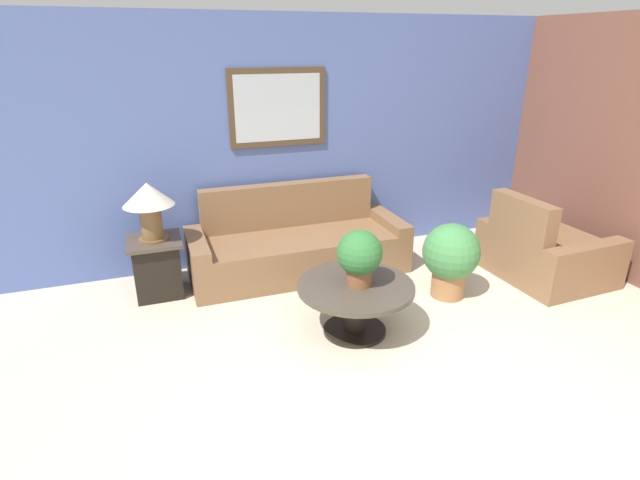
% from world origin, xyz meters
% --- Properties ---
extents(ground_plane, '(20.00, 20.00, 0.00)m').
position_xyz_m(ground_plane, '(0.00, 0.00, 0.00)').
color(ground_plane, beige).
extents(wall_back, '(7.99, 0.09, 2.60)m').
position_xyz_m(wall_back, '(-0.00, 3.03, 1.31)').
color(wall_back, '#5166A8').
rests_on(wall_back, ground_plane).
extents(wall_right, '(0.06, 5.00, 2.60)m').
position_xyz_m(wall_right, '(3.02, 1.50, 1.30)').
color(wall_right, brown).
rests_on(wall_right, ground_plane).
extents(couch_main, '(2.28, 0.86, 0.90)m').
position_xyz_m(couch_main, '(-0.13, 2.56, 0.28)').
color(couch_main, brown).
rests_on(couch_main, ground_plane).
extents(armchair, '(1.03, 1.16, 0.90)m').
position_xyz_m(armchair, '(2.26, 1.54, 0.27)').
color(armchair, brown).
rests_on(armchair, ground_plane).
extents(coffee_table, '(0.98, 0.98, 0.45)m').
position_xyz_m(coffee_table, '(-0.04, 1.20, 0.33)').
color(coffee_table, black).
rests_on(coffee_table, ground_plane).
extents(side_table, '(0.50, 0.50, 0.57)m').
position_xyz_m(side_table, '(-1.57, 2.49, 0.29)').
color(side_table, black).
rests_on(side_table, ground_plane).
extents(table_lamp, '(0.47, 0.47, 0.55)m').
position_xyz_m(table_lamp, '(-1.57, 2.49, 0.95)').
color(table_lamp, brown).
rests_on(table_lamp, side_table).
extents(potted_plant_on_table, '(0.37, 0.37, 0.47)m').
position_xyz_m(potted_plant_on_table, '(-0.02, 1.19, 0.71)').
color(potted_plant_on_table, brown).
rests_on(potted_plant_on_table, coffee_table).
extents(potted_plant_floor, '(0.54, 0.54, 0.74)m').
position_xyz_m(potted_plant_floor, '(1.08, 1.50, 0.42)').
color(potted_plant_floor, '#9E6B42').
rests_on(potted_plant_floor, ground_plane).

